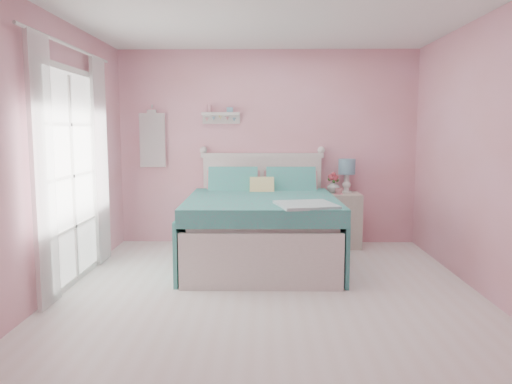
{
  "coord_description": "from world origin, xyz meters",
  "views": [
    {
      "loc": [
        -0.05,
        -4.52,
        1.54
      ],
      "look_at": [
        -0.14,
        1.2,
        0.82
      ],
      "focal_mm": 35.0,
      "sensor_mm": 36.0,
      "label": 1
    }
  ],
  "objects_px": {
    "bed": "(262,227)",
    "table_lamp": "(347,169)",
    "nightstand": "(341,220)",
    "vase": "(333,186)",
    "teacup": "(339,191)"
  },
  "relations": [
    {
      "from": "bed",
      "to": "teacup",
      "type": "xyz_separation_m",
      "value": [
        0.99,
        0.69,
        0.34
      ]
    },
    {
      "from": "table_lamp",
      "to": "vase",
      "type": "height_order",
      "value": "table_lamp"
    },
    {
      "from": "bed",
      "to": "nightstand",
      "type": "bearing_deg",
      "value": 36.49
    },
    {
      "from": "vase",
      "to": "teacup",
      "type": "xyz_separation_m",
      "value": [
        0.05,
        -0.15,
        -0.05
      ]
    },
    {
      "from": "table_lamp",
      "to": "teacup",
      "type": "bearing_deg",
      "value": -123.37
    },
    {
      "from": "bed",
      "to": "table_lamp",
      "type": "relative_size",
      "value": 4.79
    },
    {
      "from": "nightstand",
      "to": "teacup",
      "type": "xyz_separation_m",
      "value": [
        -0.05,
        -0.11,
        0.39
      ]
    },
    {
      "from": "table_lamp",
      "to": "vase",
      "type": "bearing_deg",
      "value": -164.71
    },
    {
      "from": "table_lamp",
      "to": "bed",
      "type": "bearing_deg",
      "value": -141.48
    },
    {
      "from": "bed",
      "to": "table_lamp",
      "type": "bearing_deg",
      "value": 37.48
    },
    {
      "from": "bed",
      "to": "table_lamp",
      "type": "height_order",
      "value": "bed"
    },
    {
      "from": "teacup",
      "to": "nightstand",
      "type": "bearing_deg",
      "value": 64.36
    },
    {
      "from": "vase",
      "to": "nightstand",
      "type": "bearing_deg",
      "value": -23.45
    },
    {
      "from": "bed",
      "to": "vase",
      "type": "relative_size",
      "value": 12.25
    },
    {
      "from": "bed",
      "to": "vase",
      "type": "xyz_separation_m",
      "value": [
        0.94,
        0.84,
        0.39
      ]
    }
  ]
}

